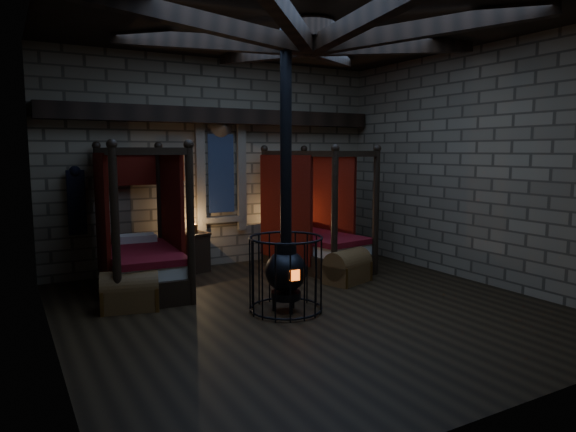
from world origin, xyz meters
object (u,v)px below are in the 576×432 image
bed_left (141,255)px  bed_right (314,239)px  stove (286,268)px  trunk_left (130,292)px  trunk_right (348,268)px

bed_left → bed_right: (3.48, 0.01, -0.01)m
bed_right → stove: 2.94m
bed_right → trunk_left: (-3.91, -1.04, -0.32)m
bed_left → trunk_left: bearing=-109.1°
stove → bed_left: bearing=129.7°
bed_left → trunk_right: bearing=-17.8°
trunk_right → stove: 2.04m
trunk_right → bed_left: bearing=140.0°
bed_left → stove: (1.57, -2.23, 0.06)m
trunk_left → stove: 2.37m
trunk_left → trunk_right: (3.78, -0.29, 0.00)m
trunk_left → bed_right: bearing=27.6°
stove → trunk_left: bearing=153.6°
bed_left → trunk_right: bed_left is taller
trunk_right → trunk_left: bearing=157.1°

